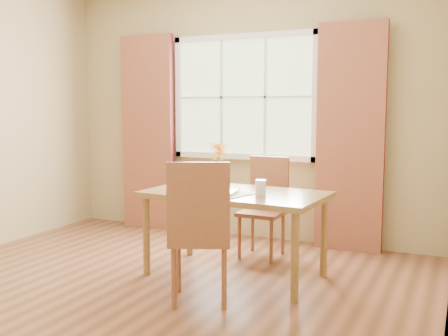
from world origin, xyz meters
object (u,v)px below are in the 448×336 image
chair_near (199,227)px  croissant_sandwich (215,183)px  chair_far (265,202)px  flower_vase (219,159)px  dining_table (235,200)px  water_glass (261,188)px

chair_near → croissant_sandwich: chair_near is taller
chair_near → chair_far: size_ratio=1.11×
chair_near → flower_vase: 1.00m
dining_table → chair_far: bearing=93.4°
croissant_sandwich → flower_vase: bearing=129.3°
dining_table → flower_vase: (-0.24, 0.18, 0.31)m
chair_near → croissant_sandwich: (-0.16, 0.58, 0.22)m
croissant_sandwich → flower_vase: 0.37m
water_glass → flower_vase: 0.61m
chair_far → flower_vase: 0.72m
dining_table → chair_near: bearing=-83.5°
dining_table → water_glass: 0.32m
croissant_sandwich → water_glass: (0.38, 0.01, -0.02)m
dining_table → chair_far: 0.71m
chair_near → chair_far: (-0.04, 1.40, -0.06)m
chair_near → water_glass: chair_near is taller
chair_near → flower_vase: bearing=82.7°
croissant_sandwich → water_glass: 0.38m
chair_near → dining_table: bearing=68.6°
dining_table → chair_far: (0.00, 0.70, -0.13)m
dining_table → croissant_sandwich: croissant_sandwich is taller
chair_near → flower_vase: size_ratio=2.67×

